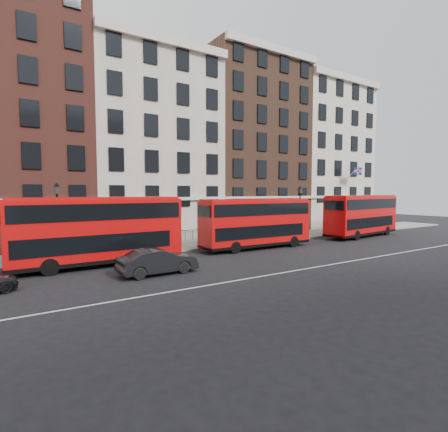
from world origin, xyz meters
TOP-DOWN VIEW (x-y plane):
  - ground at (0.00, 0.00)m, footprint 120.00×120.00m
  - pavement at (0.00, 10.50)m, footprint 80.00×5.00m
  - kerb at (0.00, 8.00)m, footprint 80.00×0.30m
  - road_centre_line at (0.00, -2.00)m, footprint 70.00×0.12m
  - building_terrace at (-0.31, 17.88)m, footprint 64.00×11.95m
  - bus_b at (-8.10, 5.94)m, footprint 10.79×2.68m
  - bus_c at (4.94, 5.94)m, footprint 10.22×2.71m
  - bus_d at (19.36, 5.93)m, footprint 10.90×3.81m
  - car_front at (-5.68, 1.75)m, footprint 4.73×1.77m
  - lamp_post_left at (-10.13, 8.38)m, footprint 0.44×0.44m
  - lamp_post_right at (13.27, 9.08)m, footprint 0.44×0.44m
  - traffic_light at (22.07, 8.10)m, footprint 0.25×0.45m
  - iron_railings at (0.00, 12.70)m, footprint 6.60×0.06m

SIDE VIEW (x-z plane):
  - ground at x=0.00m, z-range 0.00..0.00m
  - road_centre_line at x=0.00m, z-range 0.00..0.01m
  - pavement at x=0.00m, z-range 0.00..0.15m
  - kerb at x=0.00m, z-range 0.00..0.16m
  - iron_railings at x=0.00m, z-range 0.15..1.15m
  - car_front at x=-5.68m, z-range 0.00..1.54m
  - bus_c at x=4.94m, z-range 0.16..4.42m
  - bus_d at x=19.36m, z-range 0.16..4.65m
  - bus_b at x=-8.10m, z-range 0.16..4.69m
  - traffic_light at x=22.07m, z-range 0.81..4.08m
  - lamp_post_left at x=-10.13m, z-range 0.42..5.74m
  - lamp_post_right at x=13.27m, z-range 0.42..5.74m
  - building_terrace at x=-0.31m, z-range -0.76..21.24m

